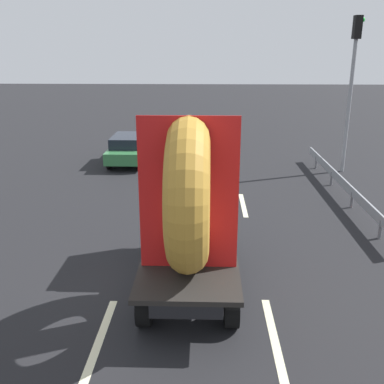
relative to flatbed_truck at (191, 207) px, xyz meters
name	(u,v)px	position (x,y,z in m)	size (l,w,h in m)	color
ground_plane	(175,279)	(-0.38, 0.25, -1.91)	(120.00, 120.00, 0.00)	black
flatbed_truck	(191,207)	(0.00, 0.00, 0.00)	(2.02, 4.87, 4.05)	black
distant_sedan	(130,148)	(-3.28, 11.50, -1.21)	(1.72, 4.01, 1.31)	black
traffic_light	(352,75)	(6.38, 10.15, 2.25)	(0.42, 0.36, 6.46)	gray
guardrail	(342,182)	(5.32, 6.71, -1.39)	(0.10, 10.43, 0.71)	gray
lane_dash_left_near	(100,339)	(-1.64, -2.07, -1.91)	(2.64, 0.16, 0.01)	beige
lane_dash_left_far	(150,202)	(-1.64, 5.77, -1.91)	(2.68, 0.16, 0.01)	beige
lane_dash_right_near	(274,337)	(1.64, -1.91, -1.91)	(2.62, 0.16, 0.01)	beige
lane_dash_right_far	(243,205)	(1.64, 5.54, -1.91)	(2.39, 0.16, 0.01)	beige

